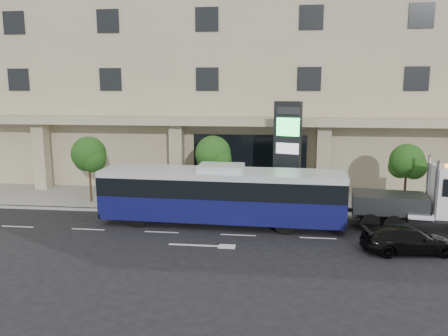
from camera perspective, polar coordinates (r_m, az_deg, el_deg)
The scene contains 11 objects.
ground at distance 23.94m, azimuth 2.17°, elevation -7.58°, with size 120.00×120.00×0.00m, color black.
sidewalk at distance 28.70m, azimuth 2.95°, elevation -4.38°, with size 120.00×6.00×0.15m, color gray.
curb at distance 25.82m, azimuth 2.52°, elevation -6.06°, with size 120.00×0.30×0.15m, color gray.
convention_center at distance 38.26m, azimuth 4.12°, elevation 14.24°, with size 60.00×17.60×20.00m.
tree_left at distance 29.09m, azimuth -17.20°, elevation 1.48°, with size 2.27×2.20×4.22m.
tree_mid at distance 26.87m, azimuth -1.39°, elevation 1.56°, with size 2.28×2.20×4.38m.
tree_right at distance 27.77m, azimuth 22.82°, elevation 0.56°, with size 2.10×2.00×4.04m.
city_bus at distance 23.81m, azimuth -0.40°, elevation -3.43°, with size 13.24×3.24×3.33m.
tow_truck at distance 25.25m, azimuth 25.83°, elevation -3.91°, with size 8.60×3.00×3.89m.
black_sedan at distance 21.75m, azimuth 22.95°, elevation -8.59°, with size 1.72×4.22×1.23m, color black.
signage_pylon at distance 26.84m, azimuth 8.24°, elevation 1.81°, with size 1.70×1.07×6.47m.
Camera 1 is at (1.72, -22.71, 7.37)m, focal length 35.00 mm.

